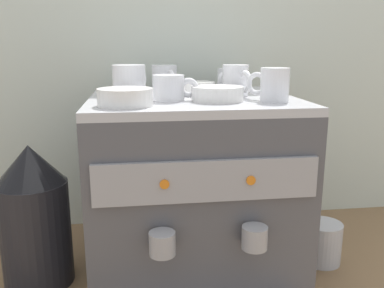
{
  "coord_description": "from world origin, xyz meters",
  "views": [
    {
      "loc": [
        -0.14,
        -1.04,
        0.61
      ],
      "look_at": [
        0.0,
        0.0,
        0.35
      ],
      "focal_mm": 38.1,
      "sensor_mm": 36.0,
      "label": 1
    }
  ],
  "objects_px": {
    "ceramic_cup_1": "(236,80)",
    "ceramic_bowl_0": "(125,98)",
    "ceramic_cup_0": "(227,80)",
    "ceramic_bowl_1": "(198,89)",
    "milk_pitcher": "(322,242)",
    "ceramic_cup_2": "(130,82)",
    "espresso_machine": "(192,186)",
    "ceramic_cup_3": "(170,88)",
    "ceramic_cup_5": "(165,78)",
    "ceramic_cup_4": "(273,85)",
    "ceramic_bowl_2": "(217,94)",
    "coffee_grinder": "(34,216)"
  },
  "relations": [
    {
      "from": "ceramic_cup_1",
      "to": "ceramic_cup_3",
      "type": "bearing_deg",
      "value": -157.52
    },
    {
      "from": "ceramic_cup_0",
      "to": "ceramic_cup_4",
      "type": "bearing_deg",
      "value": -78.38
    },
    {
      "from": "espresso_machine",
      "to": "ceramic_cup_3",
      "type": "xyz_separation_m",
      "value": [
        -0.06,
        -0.07,
        0.27
      ]
    },
    {
      "from": "ceramic_cup_5",
      "to": "coffee_grinder",
      "type": "relative_size",
      "value": 0.3
    },
    {
      "from": "ceramic_cup_4",
      "to": "coffee_grinder",
      "type": "distance_m",
      "value": 0.68
    },
    {
      "from": "ceramic_cup_3",
      "to": "ceramic_cup_5",
      "type": "xyz_separation_m",
      "value": [
        0.0,
        0.22,
        0.01
      ]
    },
    {
      "from": "ceramic_cup_2",
      "to": "ceramic_cup_5",
      "type": "relative_size",
      "value": 1.06
    },
    {
      "from": "ceramic_bowl_0",
      "to": "ceramic_bowl_2",
      "type": "bearing_deg",
      "value": 14.19
    },
    {
      "from": "espresso_machine",
      "to": "ceramic_cup_3",
      "type": "height_order",
      "value": "ceramic_cup_3"
    },
    {
      "from": "ceramic_bowl_2",
      "to": "ceramic_cup_0",
      "type": "bearing_deg",
      "value": 71.77
    },
    {
      "from": "ceramic_cup_4",
      "to": "ceramic_cup_1",
      "type": "bearing_deg",
      "value": 115.21
    },
    {
      "from": "ceramic_cup_3",
      "to": "coffee_grinder",
      "type": "xyz_separation_m",
      "value": [
        -0.35,
        0.04,
        -0.33
      ]
    },
    {
      "from": "ceramic_cup_2",
      "to": "milk_pitcher",
      "type": "xyz_separation_m",
      "value": [
        0.53,
        -0.02,
        -0.46
      ]
    },
    {
      "from": "ceramic_cup_4",
      "to": "ceramic_cup_5",
      "type": "bearing_deg",
      "value": 131.41
    },
    {
      "from": "ceramic_cup_0",
      "to": "coffee_grinder",
      "type": "distance_m",
      "value": 0.65
    },
    {
      "from": "ceramic_cup_2",
      "to": "ceramic_cup_5",
      "type": "distance_m",
      "value": 0.19
    },
    {
      "from": "ceramic_cup_5",
      "to": "ceramic_bowl_2",
      "type": "distance_m",
      "value": 0.26
    },
    {
      "from": "ceramic_bowl_0",
      "to": "ceramic_cup_2",
      "type": "bearing_deg",
      "value": 85.62
    },
    {
      "from": "milk_pitcher",
      "to": "ceramic_bowl_2",
      "type": "bearing_deg",
      "value": -170.42
    },
    {
      "from": "ceramic_cup_0",
      "to": "ceramic_bowl_0",
      "type": "bearing_deg",
      "value": -135.93
    },
    {
      "from": "ceramic_cup_3",
      "to": "ceramic_bowl_0",
      "type": "bearing_deg",
      "value": -144.78
    },
    {
      "from": "ceramic_bowl_1",
      "to": "milk_pitcher",
      "type": "xyz_separation_m",
      "value": [
        0.35,
        -0.07,
        -0.44
      ]
    },
    {
      "from": "ceramic_cup_0",
      "to": "ceramic_bowl_2",
      "type": "xyz_separation_m",
      "value": [
        -0.07,
        -0.23,
        -0.02
      ]
    },
    {
      "from": "ceramic_cup_0",
      "to": "ceramic_cup_3",
      "type": "height_order",
      "value": "ceramic_cup_0"
    },
    {
      "from": "ceramic_cup_1",
      "to": "ceramic_cup_5",
      "type": "xyz_separation_m",
      "value": [
        -0.18,
        0.14,
        -0.0
      ]
    },
    {
      "from": "ceramic_cup_3",
      "to": "espresso_machine",
      "type": "bearing_deg",
      "value": 47.22
    },
    {
      "from": "espresso_machine",
      "to": "coffee_grinder",
      "type": "relative_size",
      "value": 1.57
    },
    {
      "from": "ceramic_cup_1",
      "to": "ceramic_cup_2",
      "type": "height_order",
      "value": "ceramic_cup_2"
    },
    {
      "from": "ceramic_bowl_2",
      "to": "milk_pitcher",
      "type": "relative_size",
      "value": 1.05
    },
    {
      "from": "ceramic_cup_5",
      "to": "milk_pitcher",
      "type": "relative_size",
      "value": 0.94
    },
    {
      "from": "ceramic_cup_0",
      "to": "milk_pitcher",
      "type": "xyz_separation_m",
      "value": [
        0.25,
        -0.17,
        -0.45
      ]
    },
    {
      "from": "ceramic_bowl_1",
      "to": "ceramic_cup_3",
      "type": "bearing_deg",
      "value": -128.32
    },
    {
      "from": "ceramic_cup_0",
      "to": "ceramic_bowl_0",
      "type": "xyz_separation_m",
      "value": [
        -0.29,
        -0.28,
        -0.01
      ]
    },
    {
      "from": "ceramic_bowl_1",
      "to": "milk_pitcher",
      "type": "height_order",
      "value": "ceramic_bowl_1"
    },
    {
      "from": "ceramic_bowl_2",
      "to": "ceramic_bowl_1",
      "type": "bearing_deg",
      "value": 103.11
    },
    {
      "from": "ceramic_cup_3",
      "to": "milk_pitcher",
      "type": "distance_m",
      "value": 0.63
    },
    {
      "from": "ceramic_cup_3",
      "to": "milk_pitcher",
      "type": "bearing_deg",
      "value": 4.62
    },
    {
      "from": "ceramic_cup_2",
      "to": "coffee_grinder",
      "type": "height_order",
      "value": "ceramic_cup_2"
    },
    {
      "from": "milk_pitcher",
      "to": "ceramic_bowl_1",
      "type": "bearing_deg",
      "value": 169.03
    },
    {
      "from": "ceramic_bowl_1",
      "to": "milk_pitcher",
      "type": "bearing_deg",
      "value": -10.97
    },
    {
      "from": "espresso_machine",
      "to": "coffee_grinder",
      "type": "xyz_separation_m",
      "value": [
        -0.41,
        -0.03,
        -0.05
      ]
    },
    {
      "from": "ceramic_cup_2",
      "to": "ceramic_bowl_0",
      "type": "xyz_separation_m",
      "value": [
        -0.01,
        -0.13,
        -0.02
      ]
    },
    {
      "from": "ceramic_cup_1",
      "to": "coffee_grinder",
      "type": "bearing_deg",
      "value": -176.29
    },
    {
      "from": "ceramic_cup_1",
      "to": "ceramic_cup_2",
      "type": "xyz_separation_m",
      "value": [
        -0.27,
        -0.02,
        0.0
      ]
    },
    {
      "from": "espresso_machine",
      "to": "ceramic_cup_0",
      "type": "relative_size",
      "value": 6.8
    },
    {
      "from": "ceramic_cup_2",
      "to": "ceramic_bowl_0",
      "type": "bearing_deg",
      "value": -94.38
    },
    {
      "from": "ceramic_cup_5",
      "to": "ceramic_cup_4",
      "type": "bearing_deg",
      "value": -48.59
    },
    {
      "from": "ceramic_cup_1",
      "to": "ceramic_bowl_0",
      "type": "distance_m",
      "value": 0.32
    },
    {
      "from": "espresso_machine",
      "to": "ceramic_cup_5",
      "type": "bearing_deg",
      "value": 111.42
    },
    {
      "from": "ceramic_cup_0",
      "to": "ceramic_cup_4",
      "type": "xyz_separation_m",
      "value": [
        0.05,
        -0.25,
        0.01
      ]
    }
  ]
}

